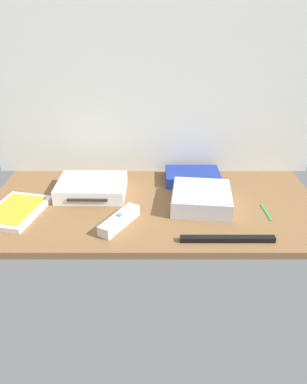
# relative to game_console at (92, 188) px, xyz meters

# --- Properties ---
(ground_plane) EXTENTS (1.00, 0.48, 0.02)m
(ground_plane) POSITION_rel_game_console_xyz_m (0.19, -0.07, -0.03)
(ground_plane) COLOR brown
(ground_plane) RESTS_ON ground
(back_wall) EXTENTS (1.10, 0.01, 0.64)m
(back_wall) POSITION_rel_game_console_xyz_m (0.19, 0.18, 0.30)
(back_wall) COLOR silver
(back_wall) RESTS_ON ground
(game_console) EXTENTS (0.21, 0.17, 0.04)m
(game_console) POSITION_rel_game_console_xyz_m (0.00, 0.00, 0.00)
(game_console) COLOR white
(game_console) RESTS_ON ground_plane
(mini_computer) EXTENTS (0.19, 0.19, 0.05)m
(mini_computer) POSITION_rel_game_console_xyz_m (0.33, -0.08, 0.00)
(mini_computer) COLOR silver
(mini_computer) RESTS_ON ground_plane
(game_case) EXTENTS (0.17, 0.21, 0.02)m
(game_case) POSITION_rel_game_console_xyz_m (-0.20, -0.12, -0.01)
(game_case) COLOR white
(game_case) RESTS_ON ground_plane
(network_router) EXTENTS (0.18, 0.12, 0.03)m
(network_router) POSITION_rel_game_console_xyz_m (0.33, 0.09, -0.00)
(network_router) COLOR navy
(network_router) RESTS_ON ground_plane
(remote_wand) EXTENTS (0.11, 0.15, 0.03)m
(remote_wand) POSITION_rel_game_console_xyz_m (0.10, -0.18, -0.01)
(remote_wand) COLOR white
(remote_wand) RESTS_ON ground_plane
(sensor_bar) EXTENTS (0.24, 0.02, 0.01)m
(sensor_bar) POSITION_rel_game_console_xyz_m (0.38, -0.26, -0.01)
(sensor_bar) COLOR black
(sensor_bar) RESTS_ON ground_plane
(stylus_pen) EXTENTS (0.01, 0.09, 0.01)m
(stylus_pen) POSITION_rel_game_console_xyz_m (0.52, -0.12, -0.02)
(stylus_pen) COLOR green
(stylus_pen) RESTS_ON ground_plane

